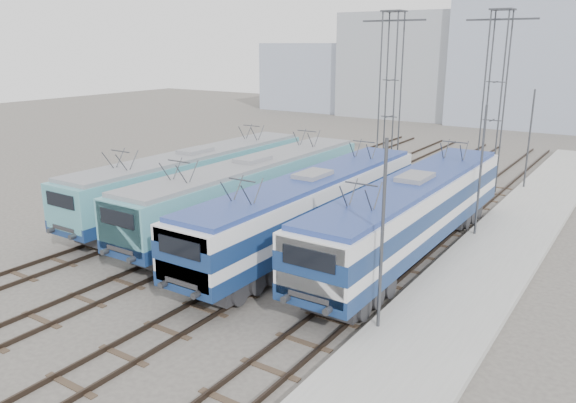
{
  "coord_description": "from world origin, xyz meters",
  "views": [
    {
      "loc": [
        15.82,
        -14.65,
        9.91
      ],
      "look_at": [
        1.47,
        7.0,
        2.59
      ],
      "focal_mm": 35.0,
      "sensor_mm": 36.0,
      "label": 1
    }
  ],
  "objects_px": {
    "locomotive_far_left": "(194,177)",
    "mast_mid": "(480,174)",
    "locomotive_far_right": "(412,210)",
    "locomotive_center_right": "(310,205)",
    "catenary_tower_west": "(390,93)",
    "locomotive_center_left": "(251,188)",
    "mast_rear": "(529,141)",
    "mast_front": "(382,240)",
    "catenary_tower_east": "(494,95)"
  },
  "relations": [
    {
      "from": "locomotive_far_left",
      "to": "mast_mid",
      "type": "relative_size",
      "value": 2.62
    },
    {
      "from": "locomotive_far_right",
      "to": "mast_mid",
      "type": "relative_size",
      "value": 2.69
    },
    {
      "from": "locomotive_center_right",
      "to": "catenary_tower_west",
      "type": "xyz_separation_m",
      "value": [
        -2.25,
        14.19,
        4.31
      ]
    },
    {
      "from": "locomotive_center_left",
      "to": "locomotive_center_right",
      "type": "relative_size",
      "value": 1.01
    },
    {
      "from": "locomotive_far_right",
      "to": "mast_rear",
      "type": "distance_m",
      "value": 16.61
    },
    {
      "from": "locomotive_far_left",
      "to": "locomotive_center_right",
      "type": "xyz_separation_m",
      "value": [
        9.0,
        -1.47,
        0.05
      ]
    },
    {
      "from": "locomotive_far_left",
      "to": "locomotive_center_left",
      "type": "relative_size",
      "value": 0.99
    },
    {
      "from": "locomotive_center_left",
      "to": "mast_rear",
      "type": "distance_m",
      "value": 20.27
    },
    {
      "from": "locomotive_far_left",
      "to": "locomotive_center_left",
      "type": "bearing_deg",
      "value": -4.6
    },
    {
      "from": "locomotive_center_right",
      "to": "mast_front",
      "type": "bearing_deg",
      "value": -42.45
    },
    {
      "from": "mast_front",
      "to": "mast_mid",
      "type": "relative_size",
      "value": 1.0
    },
    {
      "from": "locomotive_center_left",
      "to": "mast_mid",
      "type": "distance_m",
      "value": 12.04
    },
    {
      "from": "locomotive_far_left",
      "to": "locomotive_far_right",
      "type": "relative_size",
      "value": 0.97
    },
    {
      "from": "locomotive_far_right",
      "to": "mast_front",
      "type": "xyz_separation_m",
      "value": [
        1.85,
        -7.53,
        1.1
      ]
    },
    {
      "from": "catenary_tower_west",
      "to": "mast_front",
      "type": "xyz_separation_m",
      "value": [
        8.6,
        -20.0,
        -3.14
      ]
    },
    {
      "from": "locomotive_far_left",
      "to": "locomotive_center_right",
      "type": "height_order",
      "value": "locomotive_far_left"
    },
    {
      "from": "mast_front",
      "to": "mast_rear",
      "type": "xyz_separation_m",
      "value": [
        0.0,
        24.0,
        0.0
      ]
    },
    {
      "from": "locomotive_center_left",
      "to": "locomotive_center_right",
      "type": "xyz_separation_m",
      "value": [
        4.5,
        -1.11,
        0.03
      ]
    },
    {
      "from": "locomotive_far_left",
      "to": "locomotive_far_right",
      "type": "distance_m",
      "value": 13.5
    },
    {
      "from": "locomotive_far_right",
      "to": "mast_front",
      "type": "relative_size",
      "value": 2.69
    },
    {
      "from": "catenary_tower_west",
      "to": "mast_front",
      "type": "height_order",
      "value": "catenary_tower_west"
    },
    {
      "from": "locomotive_center_right",
      "to": "catenary_tower_east",
      "type": "distance_m",
      "value": 17.28
    },
    {
      "from": "locomotive_center_right",
      "to": "mast_front",
      "type": "distance_m",
      "value": 8.68
    },
    {
      "from": "locomotive_far_left",
      "to": "catenary_tower_west",
      "type": "distance_m",
      "value": 15.05
    },
    {
      "from": "catenary_tower_east",
      "to": "locomotive_far_right",
      "type": "bearing_deg",
      "value": -89.01
    },
    {
      "from": "locomotive_center_left",
      "to": "mast_rear",
      "type": "relative_size",
      "value": 2.65
    },
    {
      "from": "mast_mid",
      "to": "mast_front",
      "type": "bearing_deg",
      "value": -90.0
    },
    {
      "from": "locomotive_center_right",
      "to": "mast_mid",
      "type": "relative_size",
      "value": 2.62
    },
    {
      "from": "locomotive_far_right",
      "to": "mast_rear",
      "type": "bearing_deg",
      "value": 83.59
    },
    {
      "from": "locomotive_far_left",
      "to": "locomotive_far_right",
      "type": "bearing_deg",
      "value": 1.07
    },
    {
      "from": "locomotive_far_left",
      "to": "mast_front",
      "type": "bearing_deg",
      "value": -25.37
    },
    {
      "from": "mast_mid",
      "to": "mast_rear",
      "type": "height_order",
      "value": "same"
    },
    {
      "from": "locomotive_far_right",
      "to": "locomotive_far_left",
      "type": "bearing_deg",
      "value": -178.93
    },
    {
      "from": "mast_front",
      "to": "mast_rear",
      "type": "bearing_deg",
      "value": 90.0
    },
    {
      "from": "locomotive_center_right",
      "to": "locomotive_far_right",
      "type": "bearing_deg",
      "value": 20.92
    },
    {
      "from": "locomotive_center_right",
      "to": "catenary_tower_east",
      "type": "height_order",
      "value": "catenary_tower_east"
    },
    {
      "from": "catenary_tower_east",
      "to": "mast_mid",
      "type": "xyz_separation_m",
      "value": [
        2.1,
        -10.0,
        -3.14
      ]
    },
    {
      "from": "catenary_tower_east",
      "to": "mast_front",
      "type": "height_order",
      "value": "catenary_tower_east"
    },
    {
      "from": "mast_mid",
      "to": "locomotive_center_right",
      "type": "bearing_deg",
      "value": -135.73
    },
    {
      "from": "locomotive_far_right",
      "to": "catenary_tower_east",
      "type": "distance_m",
      "value": 15.08
    },
    {
      "from": "locomotive_far_right",
      "to": "mast_rear",
      "type": "height_order",
      "value": "mast_rear"
    },
    {
      "from": "locomotive_center_right",
      "to": "catenary_tower_west",
      "type": "height_order",
      "value": "catenary_tower_west"
    },
    {
      "from": "locomotive_far_left",
      "to": "mast_mid",
      "type": "xyz_separation_m",
      "value": [
        15.35,
        4.72,
        1.22
      ]
    },
    {
      "from": "mast_front",
      "to": "locomotive_center_left",
      "type": "bearing_deg",
      "value": 147.49
    },
    {
      "from": "catenary_tower_west",
      "to": "catenary_tower_east",
      "type": "bearing_deg",
      "value": 17.1
    },
    {
      "from": "catenary_tower_west",
      "to": "mast_mid",
      "type": "distance_m",
      "value": 12.16
    },
    {
      "from": "locomotive_center_left",
      "to": "mast_mid",
      "type": "height_order",
      "value": "mast_mid"
    },
    {
      "from": "locomotive_center_left",
      "to": "catenary_tower_east",
      "type": "distance_m",
      "value": 17.97
    },
    {
      "from": "catenary_tower_east",
      "to": "locomotive_far_left",
      "type": "bearing_deg",
      "value": -131.99
    },
    {
      "from": "locomotive_center_right",
      "to": "mast_rear",
      "type": "distance_m",
      "value": 19.3
    }
  ]
}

